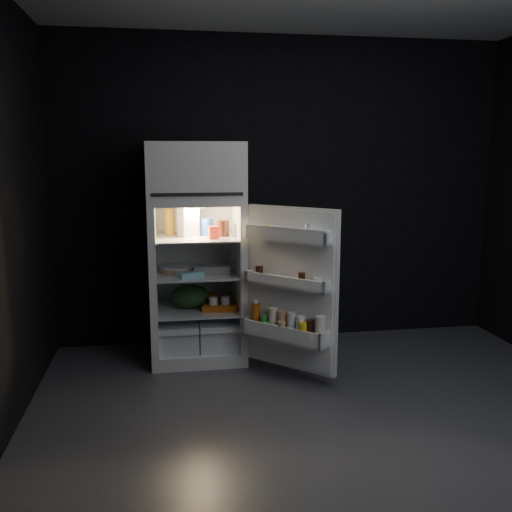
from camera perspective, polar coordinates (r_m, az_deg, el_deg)
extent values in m
cube|color=#46464B|center=(3.88, 7.77, -15.73)|extent=(4.00, 3.40, 0.00)
cube|color=black|center=(5.15, 2.55, 6.43)|extent=(4.00, 0.00, 2.70)
cube|color=black|center=(1.97, 23.36, -0.73)|extent=(4.00, 0.00, 2.70)
cube|color=white|center=(4.92, -5.83, -9.32)|extent=(0.76, 0.70, 0.10)
cube|color=white|center=(4.73, -10.27, -2.02)|extent=(0.05, 0.70, 1.20)
cube|color=white|center=(4.77, -1.71, -1.76)|extent=(0.05, 0.70, 1.20)
cube|color=white|center=(5.06, -6.20, -1.12)|extent=(0.66, 0.05, 1.20)
cube|color=white|center=(4.65, -6.12, 5.72)|extent=(0.76, 0.70, 0.06)
cube|color=white|center=(4.63, -6.18, 8.67)|extent=(0.76, 0.70, 0.42)
cube|color=black|center=(4.29, -5.85, 6.14)|extent=(0.68, 0.01, 0.02)
cube|color=white|center=(4.71, -9.92, -2.08)|extent=(0.01, 0.65, 1.20)
cube|color=white|center=(4.74, -2.02, -1.83)|extent=(0.01, 0.65, 1.20)
cube|color=white|center=(4.63, -6.09, 5.27)|extent=(0.66, 0.65, 0.01)
cube|color=white|center=(4.88, -5.82, -8.82)|extent=(0.66, 0.65, 0.01)
cube|color=white|center=(4.66, -6.03, 1.89)|extent=(0.65, 0.63, 0.01)
cube|color=white|center=(4.71, -5.96, -1.72)|extent=(0.65, 0.63, 0.01)
cube|color=white|center=(4.78, -5.89, -5.24)|extent=(0.65, 0.63, 0.01)
cube|color=white|center=(4.85, -7.82, -7.52)|extent=(0.32, 0.59, 0.22)
cube|color=white|center=(4.87, -3.91, -7.37)|extent=(0.32, 0.59, 0.22)
cube|color=white|center=(4.52, -7.73, -7.68)|extent=(0.32, 0.02, 0.03)
cube|color=white|center=(4.54, -3.52, -7.53)|extent=(0.32, 0.02, 0.03)
cube|color=#FFE5B2|center=(4.58, -6.05, 4.96)|extent=(0.14, 0.14, 0.02)
cube|color=white|center=(4.25, 3.57, -3.28)|extent=(0.58, 0.57, 1.22)
cube|color=white|center=(4.23, 3.38, -3.35)|extent=(0.52, 0.51, 1.18)
cube|color=white|center=(4.12, 3.12, 1.54)|extent=(0.55, 0.54, 0.02)
cube|color=white|center=(4.09, 2.87, 2.00)|extent=(0.50, 0.49, 0.10)
cube|color=white|center=(3.96, 7.19, 1.65)|extent=(0.08, 0.08, 0.10)
cube|color=white|center=(4.30, -0.61, 2.43)|extent=(0.08, 0.08, 0.10)
cube|color=white|center=(4.18, 3.04, -3.01)|extent=(0.56, 0.55, 0.02)
cube|color=white|center=(4.14, 2.75, -2.66)|extent=(0.50, 0.49, 0.09)
cube|color=white|center=(4.02, 7.05, -3.14)|extent=(0.08, 0.09, 0.09)
cube|color=white|center=(4.35, -0.64, -2.00)|extent=(0.08, 0.09, 0.09)
cube|color=white|center=(4.28, 2.85, -8.35)|extent=(0.58, 0.58, 0.02)
cube|color=white|center=(4.21, 2.41, -7.87)|extent=(0.50, 0.49, 0.13)
cube|color=white|center=(4.11, 6.80, -8.43)|extent=(0.11, 0.11, 0.13)
cube|color=white|center=(4.44, -0.78, -6.91)|extent=(0.11, 0.11, 0.13)
cube|color=white|center=(4.11, 3.14, 2.80)|extent=(0.53, 0.53, 0.02)
cylinder|color=silver|center=(4.02, 5.31, 2.36)|extent=(0.08, 0.08, 0.13)
cylinder|color=#7EB5C3|center=(4.10, 3.61, 2.19)|extent=(0.08, 0.08, 0.08)
cylinder|color=yellow|center=(4.21, 1.05, 2.49)|extent=(0.08, 0.08, 0.09)
cylinder|color=silver|center=(4.04, 6.18, -2.73)|extent=(0.08, 0.08, 0.09)
cylinder|color=black|center=(4.10, 4.59, -2.39)|extent=(0.07, 0.07, 0.11)
cylinder|color=black|center=(4.30, 0.33, -1.73)|extent=(0.08, 0.08, 0.11)
cylinder|color=beige|center=(4.10, 6.44, -7.49)|extent=(0.11, 0.11, 0.22)
cylinder|color=black|center=(4.14, 5.46, -7.56)|extent=(0.08, 0.08, 0.18)
cylinder|color=white|center=(4.18, 4.50, -7.30)|extent=(0.10, 0.10, 0.19)
cylinder|color=silver|center=(4.21, 3.56, -7.03)|extent=(0.09, 0.09, 0.21)
cylinder|color=tan|center=(4.25, 2.63, -6.86)|extent=(0.10, 0.10, 0.21)
cylinder|color=beige|center=(4.29, 1.72, -6.61)|extent=(0.10, 0.10, 0.22)
cylinder|color=#338C33|center=(4.35, 0.83, -6.86)|extent=(0.09, 0.09, 0.15)
cylinder|color=#AD4C0E|center=(4.38, -0.04, -6.23)|extent=(0.10, 0.10, 0.22)
cylinder|color=yellow|center=(4.13, 4.69, -7.73)|extent=(0.08, 0.08, 0.16)
cylinder|color=tan|center=(4.22, 2.56, -7.46)|extent=(0.08, 0.08, 0.14)
cylinder|color=#338C33|center=(4.30, 0.98, -7.35)|extent=(0.08, 0.08, 0.11)
cylinder|color=white|center=(4.34, -0.04, -4.57)|extent=(0.05, 0.05, 0.02)
cube|color=white|center=(4.66, -6.81, 3.44)|extent=(0.18, 0.18, 0.24)
cylinder|color=#1E47A6|center=(4.70, -4.94, 2.92)|extent=(0.11, 0.11, 0.14)
cylinder|color=black|center=(4.64, -3.35, 2.78)|extent=(0.12, 0.12, 0.13)
cylinder|color=#BC841E|center=(4.76, -8.66, 3.41)|extent=(0.11, 0.11, 0.22)
cube|color=#F13E1C|center=(4.51, -4.27, 2.36)|extent=(0.09, 0.07, 0.10)
cube|color=gray|center=(4.62, -4.42, -1.42)|extent=(0.30, 0.13, 0.07)
cylinder|color=tan|center=(4.76, -7.69, -1.31)|extent=(0.39, 0.39, 0.04)
cube|color=#7EB5C3|center=(4.55, -6.56, -1.83)|extent=(0.22, 0.17, 0.04)
cube|color=beige|center=(4.82, -4.22, -1.04)|extent=(0.12, 0.11, 0.05)
ellipsoid|color=#193815|center=(4.76, -6.63, -4.02)|extent=(0.36, 0.32, 0.20)
cube|color=#AD4C0E|center=(4.69, -3.56, -5.12)|extent=(0.31, 0.20, 0.05)
cylinder|color=#AD4C0E|center=(4.91, -4.52, -4.19)|extent=(0.08, 0.08, 0.09)
cylinder|color=silver|center=(4.95, -2.92, -4.04)|extent=(0.08, 0.08, 0.09)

